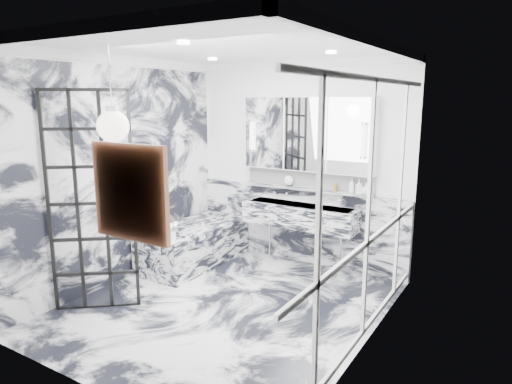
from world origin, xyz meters
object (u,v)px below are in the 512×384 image
Objects in this scene: trough_sink at (300,215)px; bathtub at (194,244)px; mirror_cabinet at (307,134)px; crittall_door at (91,203)px.

bathtub is at bearing -153.52° from trough_sink.
mirror_cabinet is 1.15× the size of bathtub.
mirror_cabinet is (-0.00, 0.17, 1.09)m from trough_sink.
mirror_cabinet is at bearing 32.06° from bathtub.
crittall_door reaches higher than trough_sink.
crittall_door is at bearing -120.07° from trough_sink.
crittall_door is at bearing -118.35° from mirror_cabinet.
bathtub is at bearing 50.20° from crittall_door.
mirror_cabinet reaches higher than trough_sink.
crittall_door is 1.25× the size of mirror_cabinet.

